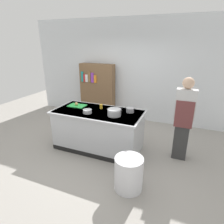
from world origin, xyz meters
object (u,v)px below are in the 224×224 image
(onion, at_px, (76,104))
(sauce_pan, at_px, (130,110))
(stock_pot, at_px, (114,112))
(bookshelf, at_px, (97,91))
(juice_cup, at_px, (101,107))
(trash_bin, at_px, (129,174))
(mixing_bowl, at_px, (87,111))
(person_chef, at_px, (184,118))

(onion, distance_m, sauce_pan, 1.29)
(stock_pot, xyz_separation_m, bookshelf, (-1.34, 1.90, -0.12))
(stock_pot, bearing_deg, bookshelf, 125.13)
(juice_cup, xyz_separation_m, trash_bin, (1.06, -1.19, -0.66))
(onion, xyz_separation_m, bookshelf, (-0.29, 1.68, -0.11))
(onion, xyz_separation_m, mixing_bowl, (0.46, -0.31, -0.02))
(onion, height_order, bookshelf, bookshelf)
(sauce_pan, distance_m, juice_cup, 0.68)
(juice_cup, distance_m, bookshelf, 1.86)
(mixing_bowl, height_order, trash_bin, mixing_bowl)
(mixing_bowl, xyz_separation_m, person_chef, (1.91, 0.47, -0.03))
(stock_pot, bearing_deg, onion, 168.05)
(trash_bin, xyz_separation_m, bookshelf, (-1.96, 2.81, 0.56))
(trash_bin, bearing_deg, sauce_pan, 107.32)
(mixing_bowl, relative_size, bookshelf, 0.11)
(person_chef, bearing_deg, sauce_pan, 95.77)
(mixing_bowl, distance_m, person_chef, 1.97)
(mixing_bowl, bearing_deg, juice_cup, 68.50)
(juice_cup, height_order, trash_bin, juice_cup)
(person_chef, xyz_separation_m, bookshelf, (-2.67, 1.51, -0.06))
(trash_bin, height_order, bookshelf, bookshelf)
(juice_cup, height_order, person_chef, person_chef)
(mixing_bowl, bearing_deg, stock_pot, 8.29)
(onion, height_order, trash_bin, onion)
(mixing_bowl, relative_size, person_chef, 0.11)
(stock_pot, xyz_separation_m, sauce_pan, (0.24, 0.32, -0.02))
(onion, height_order, juice_cup, same)
(mixing_bowl, distance_m, bookshelf, 2.13)
(mixing_bowl, xyz_separation_m, trash_bin, (1.20, -0.82, -0.65))
(stock_pot, xyz_separation_m, mixing_bowl, (-0.58, -0.08, -0.03))
(trash_bin, relative_size, person_chef, 0.34)
(stock_pot, height_order, person_chef, person_chef)
(bookshelf, bearing_deg, onion, -80.11)
(sauce_pan, bearing_deg, trash_bin, -72.68)
(bookshelf, bearing_deg, trash_bin, -55.07)
(juice_cup, xyz_separation_m, person_chef, (1.77, 0.10, -0.04))
(stock_pot, distance_m, trash_bin, 1.29)
(onion, xyz_separation_m, juice_cup, (0.61, 0.07, -0.01))
(sauce_pan, bearing_deg, bookshelf, 134.88)
(onion, bearing_deg, trash_bin, -33.99)
(juice_cup, bearing_deg, mixing_bowl, -111.50)
(onion, xyz_separation_m, person_chef, (2.38, 0.17, -0.05))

